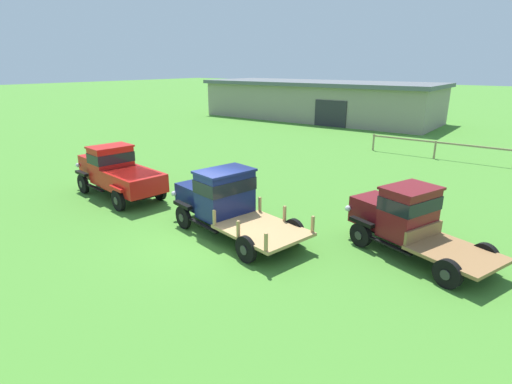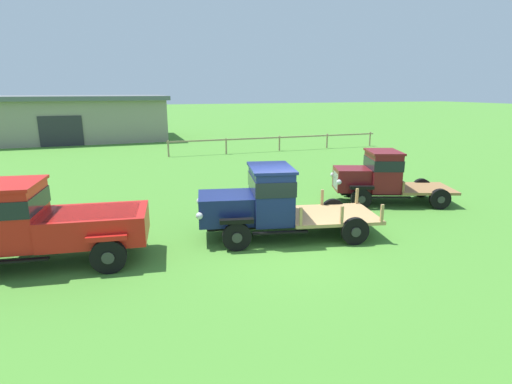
{
  "view_description": "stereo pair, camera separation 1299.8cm",
  "coord_description": "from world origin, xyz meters",
  "px_view_note": "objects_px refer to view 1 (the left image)",
  "views": [
    {
      "loc": [
        8.75,
        -8.8,
        5.56
      ],
      "look_at": [
        0.21,
        2.57,
        1.0
      ],
      "focal_mm": 28.0,
      "sensor_mm": 36.0,
      "label": 1
    },
    {
      "loc": [
        -4.15,
        -9.88,
        4.38
      ],
      "look_at": [
        0.21,
        2.57,
        1.0
      ],
      "focal_mm": 28.0,
      "sensor_mm": 36.0,
      "label": 2
    }
  ],
  "objects_px": {
    "vintage_truck_foreground_near": "(117,171)",
    "vintage_truck_midrow_center": "(405,218)",
    "vintage_truck_second_in_line": "(223,199)",
    "farm_shed": "(318,100)"
  },
  "relations": [
    {
      "from": "vintage_truck_foreground_near",
      "to": "vintage_truck_midrow_center",
      "type": "height_order",
      "value": "vintage_truck_foreground_near"
    },
    {
      "from": "vintage_truck_foreground_near",
      "to": "farm_shed",
      "type": "bearing_deg",
      "value": 101.18
    },
    {
      "from": "vintage_truck_second_in_line",
      "to": "vintage_truck_midrow_center",
      "type": "bearing_deg",
      "value": 20.68
    },
    {
      "from": "vintage_truck_second_in_line",
      "to": "vintage_truck_midrow_center",
      "type": "relative_size",
      "value": 1.16
    },
    {
      "from": "farm_shed",
      "to": "vintage_truck_midrow_center",
      "type": "height_order",
      "value": "farm_shed"
    },
    {
      "from": "farm_shed",
      "to": "vintage_truck_second_in_line",
      "type": "distance_m",
      "value": 30.87
    },
    {
      "from": "vintage_truck_foreground_near",
      "to": "vintage_truck_midrow_center",
      "type": "xyz_separation_m",
      "value": [
        11.75,
        2.06,
        -0.03
      ]
    },
    {
      "from": "farm_shed",
      "to": "vintage_truck_foreground_near",
      "type": "bearing_deg",
      "value": -78.82
    },
    {
      "from": "vintage_truck_foreground_near",
      "to": "vintage_truck_midrow_center",
      "type": "distance_m",
      "value": 11.93
    },
    {
      "from": "vintage_truck_second_in_line",
      "to": "vintage_truck_foreground_near",
      "type": "bearing_deg",
      "value": 179.6
    }
  ]
}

